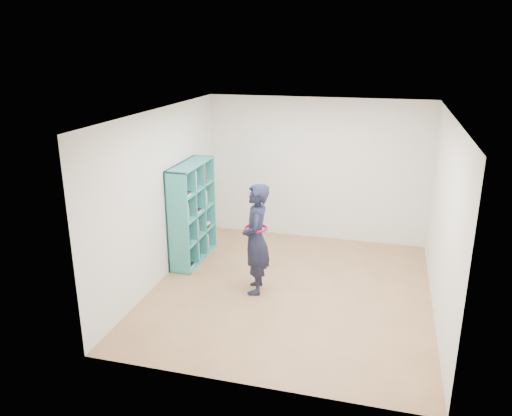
# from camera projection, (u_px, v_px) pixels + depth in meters

# --- Properties ---
(floor) EXTENTS (4.50, 4.50, 0.00)m
(floor) POSITION_uv_depth(u_px,v_px,m) (291.00, 290.00, 7.39)
(floor) COLOR olive
(floor) RESTS_ON ground
(ceiling) EXTENTS (4.50, 4.50, 0.00)m
(ceiling) POSITION_uv_depth(u_px,v_px,m) (295.00, 113.00, 6.58)
(ceiling) COLOR white
(ceiling) RESTS_ON wall_back
(wall_left) EXTENTS (0.02, 4.50, 2.60)m
(wall_left) POSITION_uv_depth(u_px,v_px,m) (162.00, 196.00, 7.48)
(wall_left) COLOR silver
(wall_left) RESTS_ON floor
(wall_right) EXTENTS (0.02, 4.50, 2.60)m
(wall_right) POSITION_uv_depth(u_px,v_px,m) (443.00, 219.00, 6.50)
(wall_right) COLOR silver
(wall_right) RESTS_ON floor
(wall_back) EXTENTS (4.00, 0.02, 2.60)m
(wall_back) POSITION_uv_depth(u_px,v_px,m) (316.00, 170.00, 9.05)
(wall_back) COLOR silver
(wall_back) RESTS_ON floor
(wall_front) EXTENTS (4.00, 0.02, 2.60)m
(wall_front) POSITION_uv_depth(u_px,v_px,m) (249.00, 275.00, 4.93)
(wall_front) COLOR silver
(wall_front) RESTS_ON floor
(bookshelf) EXTENTS (0.36, 1.25, 1.66)m
(bookshelf) POSITION_uv_depth(u_px,v_px,m) (191.00, 213.00, 8.23)
(bookshelf) COLOR teal
(bookshelf) RESTS_ON floor
(person) EXTENTS (0.50, 0.66, 1.63)m
(person) POSITION_uv_depth(u_px,v_px,m) (256.00, 239.00, 7.14)
(person) COLOR black
(person) RESTS_ON floor
(smartphone) EXTENTS (0.03, 0.09, 0.13)m
(smartphone) POSITION_uv_depth(u_px,v_px,m) (247.00, 229.00, 7.20)
(smartphone) COLOR silver
(smartphone) RESTS_ON person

